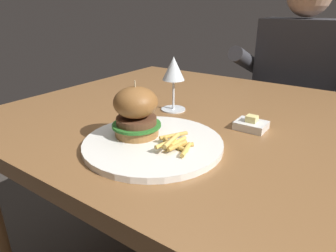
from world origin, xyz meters
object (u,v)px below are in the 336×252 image
Objects in this scene: burger_sandwich at (136,112)px; diner_person at (291,108)px; butter_dish at (251,125)px; main_plate at (153,143)px; wine_glass at (174,72)px.

burger_sandwich is 0.11× the size of diner_person.
burger_sandwich is 1.69× the size of butter_dish.
butter_dish is (0.14, 0.22, 0.00)m from main_plate.
wine_glass is 0.14× the size of diner_person.
butter_dish is at bearing 57.29° from main_plate.
main_plate is 0.28m from wine_glass.
burger_sandwich reaches higher than butter_dish.
wine_glass is (-0.05, 0.23, 0.05)m from burger_sandwich.
main_plate is 1.04m from diner_person.
main_plate is 0.27× the size of diner_person.
wine_glass is at bearing 113.81° from main_plate.
burger_sandwich is at bearing -131.55° from butter_dish.
main_plate is at bearing -4.96° from burger_sandwich.
burger_sandwich is at bearing -96.83° from diner_person.
wine_glass is at bearing -102.49° from diner_person.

